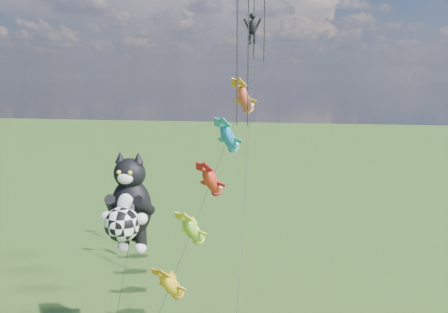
# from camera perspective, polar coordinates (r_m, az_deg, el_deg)

# --- Properties ---
(cat_kite_rig) EXTENTS (2.38, 4.13, 11.48)m
(cat_kite_rig) POSITION_cam_1_polar(r_m,az_deg,el_deg) (25.37, -10.85, -5.57)
(cat_kite_rig) COLOR brown
(cat_kite_rig) RESTS_ON ground
(fish_windsock_rig) EXTENTS (4.68, 15.33, 16.39)m
(fish_windsock_rig) POSITION_cam_1_polar(r_m,az_deg,el_deg) (28.53, -1.50, -2.94)
(fish_windsock_rig) COLOR brown
(fish_windsock_rig) RESTS_ON ground
(parafoil_rig) EXTENTS (2.08, 17.49, 24.36)m
(parafoil_rig) POSITION_cam_1_polar(r_m,az_deg,el_deg) (30.25, 3.24, 14.95)
(parafoil_rig) COLOR brown
(parafoil_rig) RESTS_ON ground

